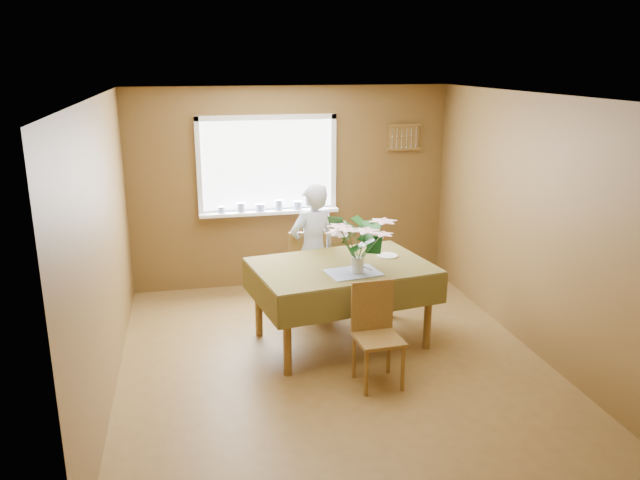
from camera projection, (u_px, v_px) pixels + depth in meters
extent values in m
plane|color=brown|center=(332.00, 359.00, 6.05)|extent=(4.50, 4.50, 0.00)
plane|color=white|center=(333.00, 96.00, 5.35)|extent=(4.50, 4.50, 0.00)
plane|color=brown|center=(291.00, 188.00, 7.82)|extent=(4.00, 0.00, 4.00)
plane|color=brown|center=(422.00, 339.00, 3.59)|extent=(4.00, 0.00, 4.00)
plane|color=brown|center=(104.00, 249.00, 5.30)|extent=(0.00, 4.50, 4.50)
plane|color=brown|center=(531.00, 224.00, 6.11)|extent=(0.00, 4.50, 4.50)
cube|color=white|center=(267.00, 165.00, 7.66)|extent=(1.60, 0.01, 1.10)
cube|color=white|center=(266.00, 117.00, 7.48)|extent=(1.72, 0.06, 0.06)
cube|color=white|center=(269.00, 211.00, 7.80)|extent=(1.72, 0.06, 0.06)
cube|color=white|center=(199.00, 168.00, 7.48)|extent=(0.06, 0.06, 1.22)
cube|color=white|center=(333.00, 163.00, 7.81)|extent=(0.06, 0.06, 1.22)
cube|color=white|center=(269.00, 212.00, 7.74)|extent=(1.72, 0.20, 0.04)
cylinder|color=white|center=(222.00, 210.00, 7.58)|extent=(0.09, 0.09, 0.08)
cylinder|color=white|center=(241.00, 207.00, 7.62)|extent=(0.11, 0.11, 0.12)
cylinder|color=white|center=(260.00, 207.00, 7.68)|extent=(0.12, 0.12, 0.09)
cylinder|color=white|center=(279.00, 205.00, 7.72)|extent=(0.10, 0.10, 0.13)
cylinder|color=white|center=(297.00, 205.00, 7.77)|extent=(0.11, 0.11, 0.10)
cylinder|color=white|center=(316.00, 205.00, 7.82)|extent=(0.09, 0.09, 0.08)
cube|color=brown|center=(404.00, 137.00, 7.92)|extent=(0.40, 0.03, 0.30)
cube|color=brown|center=(405.00, 125.00, 7.86)|extent=(0.44, 0.04, 0.03)
cube|color=brown|center=(404.00, 149.00, 7.95)|extent=(0.44, 0.04, 0.03)
cylinder|color=brown|center=(287.00, 335.00, 5.65)|extent=(0.08, 0.08, 0.78)
cylinder|color=brown|center=(428.00, 312.00, 6.18)|extent=(0.08, 0.08, 0.78)
cylinder|color=brown|center=(258.00, 300.00, 6.47)|extent=(0.08, 0.08, 0.78)
cylinder|color=brown|center=(385.00, 282.00, 7.00)|extent=(0.08, 0.08, 0.78)
cube|color=brown|center=(342.00, 268.00, 6.21)|extent=(1.81, 1.36, 0.04)
cube|color=#493F1A|center=(342.00, 265.00, 6.20)|extent=(1.89, 1.44, 0.01)
cube|color=#493F1A|center=(367.00, 300.00, 5.73)|extent=(1.69, 0.30, 0.31)
cube|color=#493F1A|center=(320.00, 263.00, 6.77)|extent=(1.69, 0.30, 0.31)
cube|color=#493F1A|center=(259.00, 292.00, 5.94)|extent=(0.21, 1.15, 0.31)
cube|color=#493F1A|center=(416.00, 270.00, 6.55)|extent=(0.21, 1.15, 0.31)
cube|color=#478CCA|center=(353.00, 272.00, 5.95)|extent=(0.55, 0.44, 0.01)
cylinder|color=brown|center=(320.00, 284.00, 7.45)|extent=(0.04, 0.04, 0.45)
cylinder|color=brown|center=(291.00, 285.00, 7.41)|extent=(0.04, 0.04, 0.45)
cylinder|color=brown|center=(323.00, 294.00, 7.11)|extent=(0.04, 0.04, 0.45)
cylinder|color=brown|center=(292.00, 295.00, 7.07)|extent=(0.04, 0.04, 0.45)
cube|color=brown|center=(306.00, 270.00, 7.19)|extent=(0.46, 0.46, 0.03)
cube|color=brown|center=(308.00, 253.00, 6.94)|extent=(0.42, 0.08, 0.49)
cylinder|color=brown|center=(366.00, 374.00, 5.34)|extent=(0.04, 0.04, 0.42)
cylinder|color=brown|center=(403.00, 369.00, 5.42)|extent=(0.04, 0.04, 0.42)
cylinder|color=brown|center=(354.00, 356.00, 5.65)|extent=(0.04, 0.04, 0.42)
cylinder|color=brown|center=(389.00, 352.00, 5.73)|extent=(0.04, 0.04, 0.42)
cube|color=brown|center=(379.00, 339.00, 5.47)|extent=(0.41, 0.41, 0.03)
cube|color=brown|center=(372.00, 305.00, 5.57)|extent=(0.39, 0.05, 0.47)
imported|color=white|center=(313.00, 250.00, 6.93)|extent=(0.64, 0.51, 1.52)
cylinder|color=white|center=(358.00, 265.00, 5.95)|extent=(0.12, 0.12, 0.15)
cylinder|color=#33662D|center=(358.00, 253.00, 5.91)|extent=(0.07, 0.07, 0.11)
cylinder|color=white|center=(387.00, 256.00, 6.46)|extent=(0.27, 0.27, 0.01)
cube|color=silver|center=(365.00, 267.00, 6.08)|extent=(0.10, 0.21, 0.00)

